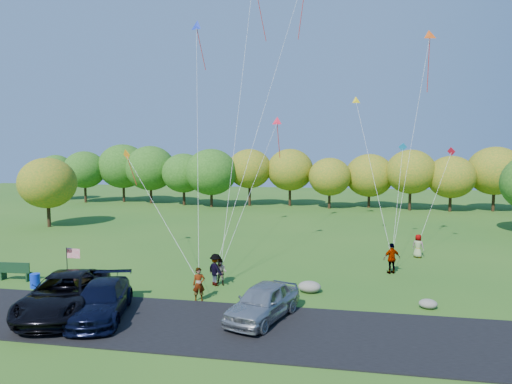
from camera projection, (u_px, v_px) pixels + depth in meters
ground at (210, 296)px, 24.13m from camera, size 140.00×140.00×0.00m
asphalt_lane at (185, 324)px, 20.21m from camera, size 44.00×6.00×0.06m
treeline at (290, 173)px, 59.08m from camera, size 76.91×27.84×8.33m
minivan_dark at (64, 294)px, 21.42m from camera, size 4.61×7.13×1.83m
minivan_navy at (101, 300)px, 20.91m from camera, size 3.60×5.81×1.57m
minivan_silver at (263, 302)px, 20.67m from camera, size 3.32×5.11×1.62m
flyer_a at (199, 284)px, 23.33m from camera, size 0.74×0.62×1.73m
flyer_b at (221, 272)px, 26.02m from camera, size 0.83×0.69×1.53m
flyer_c at (216, 270)px, 25.97m from camera, size 1.35×1.27×1.83m
flyer_d at (392, 258)px, 28.46m from camera, size 1.22×0.90×1.93m
flyer_e at (418, 246)px, 32.70m from camera, size 0.98×0.88×1.68m
park_bench at (14, 271)px, 26.92m from camera, size 2.03×0.57×1.12m
trash_barrel at (35, 281)px, 25.55m from camera, size 0.54×0.54×0.81m
flag_assembly at (71, 258)px, 25.50m from camera, size 0.85×0.55×2.28m
boulder_near at (310, 287)px, 24.76m from camera, size 1.23×0.97×0.62m
boulder_far at (428, 304)px, 22.26m from camera, size 0.88×0.74×0.46m
kites_aloft at (295, 28)px, 34.86m from camera, size 24.16×8.21×16.12m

